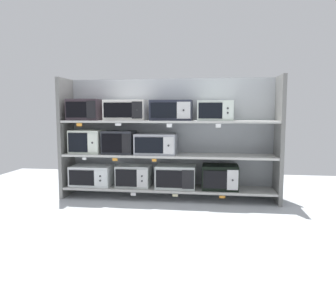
{
  "coord_description": "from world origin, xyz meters",
  "views": [
    {
      "loc": [
        0.58,
        -4.35,
        1.19
      ],
      "look_at": [
        0.0,
        0.0,
        0.72
      ],
      "focal_mm": 34.21,
      "sensor_mm": 36.0,
      "label": 1
    }
  ],
  "objects_px": {
    "microwave_6": "(156,144)",
    "microwave_8": "(126,110)",
    "microwave_2": "(176,176)",
    "microwave_9": "(171,110)",
    "microwave_10": "(215,111)",
    "microwave_0": "(92,175)",
    "microwave_4": "(87,142)",
    "microwave_5": "(119,142)",
    "microwave_7": "(86,110)",
    "microwave_3": "(220,177)",
    "microwave_1": "(134,176)"
  },
  "relations": [
    {
      "from": "microwave_2",
      "to": "microwave_5",
      "type": "height_order",
      "value": "microwave_5"
    },
    {
      "from": "microwave_7",
      "to": "microwave_6",
      "type": "bearing_deg",
      "value": -0.01
    },
    {
      "from": "microwave_5",
      "to": "microwave_8",
      "type": "distance_m",
      "value": 0.46
    },
    {
      "from": "microwave_1",
      "to": "microwave_6",
      "type": "height_order",
      "value": "microwave_6"
    },
    {
      "from": "microwave_1",
      "to": "microwave_2",
      "type": "distance_m",
      "value": 0.6
    },
    {
      "from": "microwave_4",
      "to": "microwave_8",
      "type": "distance_m",
      "value": 0.73
    },
    {
      "from": "microwave_3",
      "to": "microwave_9",
      "type": "height_order",
      "value": "microwave_9"
    },
    {
      "from": "microwave_0",
      "to": "microwave_3",
      "type": "distance_m",
      "value": 1.81
    },
    {
      "from": "microwave_7",
      "to": "microwave_10",
      "type": "height_order",
      "value": "microwave_7"
    },
    {
      "from": "microwave_2",
      "to": "microwave_10",
      "type": "distance_m",
      "value": 1.05
    },
    {
      "from": "microwave_9",
      "to": "microwave_3",
      "type": "bearing_deg",
      "value": 0.0
    },
    {
      "from": "microwave_9",
      "to": "microwave_4",
      "type": "bearing_deg",
      "value": -179.98
    },
    {
      "from": "microwave_3",
      "to": "microwave_10",
      "type": "relative_size",
      "value": 1.04
    },
    {
      "from": "microwave_8",
      "to": "microwave_10",
      "type": "xyz_separation_m",
      "value": [
        1.22,
        -0.0,
        -0.01
      ]
    },
    {
      "from": "microwave_6",
      "to": "microwave_8",
      "type": "distance_m",
      "value": 0.63
    },
    {
      "from": "microwave_10",
      "to": "microwave_0",
      "type": "bearing_deg",
      "value": 180.0
    },
    {
      "from": "microwave_1",
      "to": "microwave_2",
      "type": "bearing_deg",
      "value": 0.02
    },
    {
      "from": "microwave_3",
      "to": "microwave_10",
      "type": "xyz_separation_m",
      "value": [
        -0.08,
        -0.0,
        0.9
      ]
    },
    {
      "from": "microwave_5",
      "to": "microwave_9",
      "type": "height_order",
      "value": "microwave_9"
    },
    {
      "from": "microwave_9",
      "to": "microwave_1",
      "type": "bearing_deg",
      "value": -179.97
    },
    {
      "from": "microwave_0",
      "to": "microwave_10",
      "type": "relative_size",
      "value": 1.23
    },
    {
      "from": "microwave_8",
      "to": "microwave_10",
      "type": "height_order",
      "value": "microwave_8"
    },
    {
      "from": "microwave_4",
      "to": "microwave_10",
      "type": "height_order",
      "value": "microwave_10"
    },
    {
      "from": "microwave_2",
      "to": "microwave_5",
      "type": "relative_size",
      "value": 1.27
    },
    {
      "from": "microwave_0",
      "to": "microwave_10",
      "type": "height_order",
      "value": "microwave_10"
    },
    {
      "from": "microwave_8",
      "to": "microwave_6",
      "type": "bearing_deg",
      "value": -0.02
    },
    {
      "from": "microwave_2",
      "to": "microwave_6",
      "type": "height_order",
      "value": "microwave_6"
    },
    {
      "from": "microwave_0",
      "to": "microwave_7",
      "type": "relative_size",
      "value": 1.3
    },
    {
      "from": "microwave_1",
      "to": "microwave_8",
      "type": "distance_m",
      "value": 0.93
    },
    {
      "from": "microwave_0",
      "to": "microwave_9",
      "type": "bearing_deg",
      "value": 0.01
    },
    {
      "from": "microwave_3",
      "to": "microwave_4",
      "type": "height_order",
      "value": "microwave_4"
    },
    {
      "from": "microwave_8",
      "to": "microwave_1",
      "type": "bearing_deg",
      "value": -0.16
    },
    {
      "from": "microwave_1",
      "to": "microwave_10",
      "type": "bearing_deg",
      "value": 0.0
    },
    {
      "from": "microwave_2",
      "to": "microwave_9",
      "type": "bearing_deg",
      "value": 179.94
    },
    {
      "from": "microwave_1",
      "to": "microwave_7",
      "type": "bearing_deg",
      "value": 179.98
    },
    {
      "from": "microwave_0",
      "to": "microwave_1",
      "type": "xyz_separation_m",
      "value": [
        0.61,
        -0.0,
        0.01
      ]
    },
    {
      "from": "microwave_2",
      "to": "microwave_9",
      "type": "relative_size",
      "value": 0.97
    },
    {
      "from": "microwave_7",
      "to": "microwave_0",
      "type": "bearing_deg",
      "value": -0.11
    },
    {
      "from": "microwave_2",
      "to": "microwave_7",
      "type": "height_order",
      "value": "microwave_7"
    },
    {
      "from": "microwave_1",
      "to": "microwave_3",
      "type": "xyz_separation_m",
      "value": [
        1.2,
        0.0,
        0.01
      ]
    },
    {
      "from": "microwave_7",
      "to": "microwave_8",
      "type": "height_order",
      "value": "microwave_7"
    },
    {
      "from": "microwave_1",
      "to": "microwave_10",
      "type": "height_order",
      "value": "microwave_10"
    },
    {
      "from": "microwave_0",
      "to": "microwave_3",
      "type": "bearing_deg",
      "value": 0.0
    },
    {
      "from": "microwave_5",
      "to": "microwave_10",
      "type": "height_order",
      "value": "microwave_10"
    },
    {
      "from": "microwave_2",
      "to": "microwave_5",
      "type": "xyz_separation_m",
      "value": [
        -0.8,
        -0.0,
        0.47
      ]
    },
    {
      "from": "microwave_5",
      "to": "microwave_0",
      "type": "bearing_deg",
      "value": 179.97
    },
    {
      "from": "microwave_6",
      "to": "microwave_2",
      "type": "bearing_deg",
      "value": 0.0
    },
    {
      "from": "microwave_1",
      "to": "microwave_10",
      "type": "xyz_separation_m",
      "value": [
        1.12,
        0.0,
        0.91
      ]
    },
    {
      "from": "microwave_7",
      "to": "microwave_10",
      "type": "xyz_separation_m",
      "value": [
        1.8,
        -0.0,
        -0.01
      ]
    },
    {
      "from": "microwave_4",
      "to": "microwave_10",
      "type": "bearing_deg",
      "value": 0.0
    }
  ]
}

